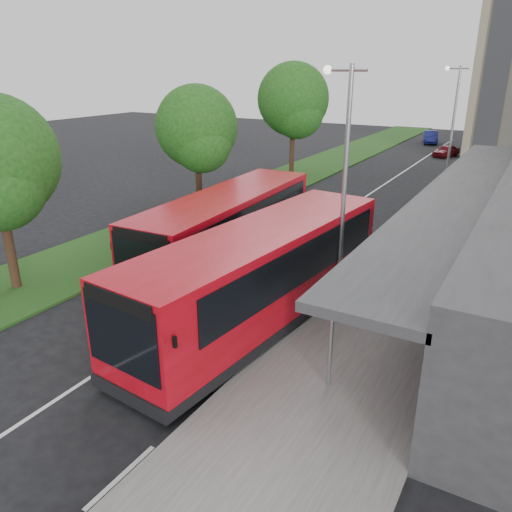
{
  "coord_description": "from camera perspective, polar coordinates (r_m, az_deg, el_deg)",
  "views": [
    {
      "loc": [
        9.82,
        -13.62,
        8.04
      ],
      "look_at": [
        1.21,
        1.29,
        1.5
      ],
      "focal_mm": 35.0,
      "sensor_mm": 36.0,
      "label": 1
    }
  ],
  "objects": [
    {
      "name": "bus_main",
      "position": [
        16.2,
        0.6,
        -2.32
      ],
      "size": [
        4.0,
        11.76,
        3.27
      ],
      "rotation": [
        0.0,
        0.0,
        -0.1
      ],
      "color": "red",
      "rests_on": "ground"
    },
    {
      "name": "bollard",
      "position": [
        31.71,
        20.17,
        6.18
      ],
      "size": [
        0.23,
        0.23,
        1.14
      ],
      "primitive_type": "cylinder",
      "rotation": [
        0.0,
        0.0,
        0.31
      ],
      "color": "yellow",
      "rests_on": "pavement"
    },
    {
      "name": "car_far",
      "position": [
        60.58,
        19.3,
        12.7
      ],
      "size": [
        2.43,
        4.35,
        1.36
      ],
      "primitive_type": "imported",
      "rotation": [
        0.0,
        0.0,
        0.26
      ],
      "color": "navy",
      "rests_on": "ground"
    },
    {
      "name": "pavement",
      "position": [
        34.76,
        22.98,
        5.91
      ],
      "size": [
        5.0,
        80.0,
        0.15
      ],
      "primitive_type": "cube",
      "color": "slate",
      "rests_on": "ground"
    },
    {
      "name": "kerb_dashes",
      "position": [
        34.22,
        18.26,
        6.18
      ],
      "size": [
        0.12,
        56.0,
        0.01
      ],
      "color": "silver",
      "rests_on": "ground"
    },
    {
      "name": "tree_mid",
      "position": [
        28.43,
        -6.75,
        13.87
      ],
      "size": [
        4.52,
        4.52,
        7.24
      ],
      "color": "#301F13",
      "rests_on": "ground"
    },
    {
      "name": "lamp_post_near",
      "position": [
        16.96,
        9.87,
        9.2
      ],
      "size": [
        1.44,
        0.28,
        8.0
      ],
      "color": "gray",
      "rests_on": "pavement"
    },
    {
      "name": "grass_verge",
      "position": [
        38.43,
        3.38,
        8.77
      ],
      "size": [
        5.0,
        80.0,
        0.1
      ],
      "primitive_type": "cube",
      "color": "#1E4215",
      "rests_on": "ground"
    },
    {
      "name": "lamp_post_far",
      "position": [
        36.22,
        21.49,
        14.17
      ],
      "size": [
        1.44,
        0.28,
        8.0
      ],
      "color": "gray",
      "rests_on": "pavement"
    },
    {
      "name": "lane_centre_line",
      "position": [
        31.3,
        10.74,
        5.57
      ],
      "size": [
        0.12,
        70.0,
        0.01
      ],
      "primitive_type": "cube",
      "color": "silver",
      "rests_on": "ground"
    },
    {
      "name": "tree_far",
      "position": [
        38.62,
        4.28,
        16.95
      ],
      "size": [
        5.28,
        5.28,
        8.48
      ],
      "color": "#301F13",
      "rests_on": "ground"
    },
    {
      "name": "bus_second",
      "position": [
        21.15,
        -3.29,
        3.07
      ],
      "size": [
        3.31,
        11.21,
        3.14
      ],
      "rotation": [
        0.0,
        0.0,
        0.04
      ],
      "color": "red",
      "rests_on": "ground"
    },
    {
      "name": "ground",
      "position": [
        18.61,
        -5.24,
        -4.88
      ],
      "size": [
        120.0,
        120.0,
        0.0
      ],
      "primitive_type": "plane",
      "color": "black",
      "rests_on": "ground"
    },
    {
      "name": "car_near",
      "position": [
        51.76,
        20.9,
        11.18
      ],
      "size": [
        2.35,
        3.57,
        1.13
      ],
      "primitive_type": "imported",
      "rotation": [
        0.0,
        0.0,
        -0.34
      ],
      "color": "#500B13",
      "rests_on": "ground"
    },
    {
      "name": "litter_bin",
      "position": [
        24.39,
        16.97,
        2.14
      ],
      "size": [
        0.56,
        0.56,
        0.92
      ],
      "primitive_type": "cylinder",
      "rotation": [
        0.0,
        0.0,
        0.09
      ],
      "color": "#392017",
      "rests_on": "pavement"
    }
  ]
}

